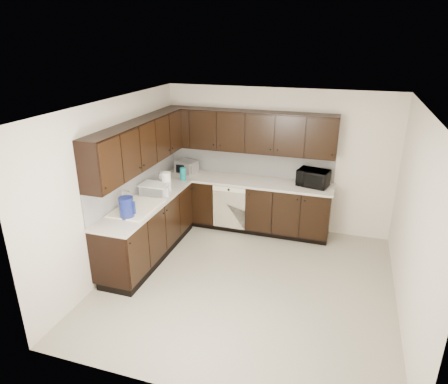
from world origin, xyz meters
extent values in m
plane|color=#A8A08B|center=(0.00, 0.00, 0.00)|extent=(4.00, 4.00, 0.00)
plane|color=white|center=(0.00, 0.00, 2.50)|extent=(4.00, 4.00, 0.00)
cube|color=beige|center=(0.00, 2.00, 1.25)|extent=(4.00, 0.02, 2.50)
cube|color=beige|center=(-2.00, 0.00, 1.25)|extent=(0.02, 4.00, 2.50)
cube|color=beige|center=(2.00, 0.00, 1.25)|extent=(0.02, 4.00, 2.50)
cube|color=beige|center=(0.00, -2.00, 1.25)|extent=(4.00, 0.02, 2.50)
cube|color=black|center=(-0.50, 1.70, 0.45)|extent=(3.00, 0.60, 0.90)
cube|color=black|center=(-1.70, 0.30, 0.45)|extent=(0.60, 2.20, 0.90)
cube|color=black|center=(-0.50, 1.73, 0.05)|extent=(3.00, 0.54, 0.10)
cube|color=black|center=(-1.67, 0.30, 0.05)|extent=(0.54, 2.20, 0.10)
cube|color=beige|center=(-0.50, 1.70, 0.92)|extent=(3.03, 0.63, 0.04)
cube|color=beige|center=(-1.70, 0.30, 0.92)|extent=(0.63, 2.23, 0.04)
cube|color=silver|center=(-0.50, 1.99, 1.18)|extent=(3.00, 0.02, 0.48)
cube|color=silver|center=(-1.99, 0.60, 1.18)|extent=(0.02, 2.80, 0.48)
cube|color=black|center=(-0.50, 1.83, 1.77)|extent=(3.00, 0.33, 0.70)
cube|color=black|center=(-1.83, 0.43, 1.77)|extent=(0.33, 2.47, 0.70)
cube|color=#F8EDCB|center=(-0.70, 1.41, 0.50)|extent=(0.58, 0.02, 0.78)
cube|color=#F8EDCB|center=(-0.70, 1.40, 0.84)|extent=(0.58, 0.03, 0.08)
cylinder|color=black|center=(-0.70, 1.39, 0.84)|extent=(0.04, 0.02, 0.04)
cube|color=#F8EDCB|center=(-1.68, 0.00, 0.95)|extent=(0.54, 0.82, 0.03)
cube|color=#F8EDCB|center=(-1.68, -0.20, 0.86)|extent=(0.42, 0.34, 0.16)
cube|color=#F8EDCB|center=(-1.68, 0.20, 0.86)|extent=(0.42, 0.34, 0.16)
cylinder|color=silver|center=(-1.90, 0.00, 1.07)|extent=(0.03, 0.03, 0.26)
cylinder|color=silver|center=(-1.85, 0.00, 1.19)|extent=(0.14, 0.02, 0.02)
cylinder|color=#B2B2B7|center=(-1.68, -0.20, 0.89)|extent=(0.20, 0.20, 0.10)
imported|color=black|center=(0.67, 1.75, 1.08)|extent=(0.57, 0.44, 0.28)
imported|color=gray|center=(-1.48, 0.57, 1.04)|extent=(0.11, 0.12, 0.21)
imported|color=gray|center=(-1.79, 1.04, 1.06)|extent=(0.09, 0.09, 0.24)
cube|color=silver|center=(-1.61, 1.73, 1.06)|extent=(0.44, 0.38, 0.23)
cube|color=silver|center=(-1.69, 0.60, 1.02)|extent=(0.49, 0.41, 0.17)
cylinder|color=navy|center=(-1.65, -0.32, 1.09)|extent=(0.24, 0.24, 0.30)
cylinder|color=#0B7A82|center=(-1.52, 1.35, 1.05)|extent=(0.13, 0.13, 0.22)
cylinder|color=white|center=(-1.57, 0.79, 1.10)|extent=(0.17, 0.17, 0.31)
camera|label=1|loc=(1.16, -4.70, 3.29)|focal=32.00mm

